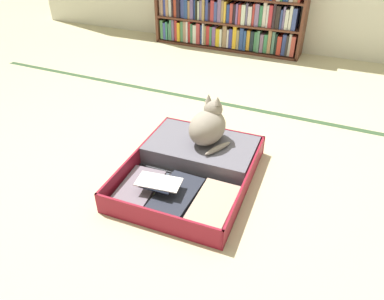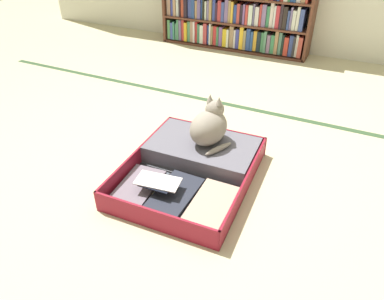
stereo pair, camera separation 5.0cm
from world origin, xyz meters
name	(u,v)px [view 2 (the right image)]	position (x,y,z in m)	size (l,w,h in m)	color
ground_plane	(192,172)	(0.00, 0.00, 0.00)	(10.00, 10.00, 0.00)	#C1B88F
tatami_border	(243,107)	(0.00, 0.92, 0.00)	(4.80, 0.05, 0.00)	#334E2F
bookshelf	(234,10)	(-0.58, 2.24, 0.40)	(1.62, 0.27, 0.83)	brown
open_suitcase	(196,165)	(0.01, 0.01, 0.05)	(0.70, 0.87, 0.13)	maroon
black_cat	(210,126)	(0.03, 0.17, 0.23)	(0.27, 0.31, 0.29)	gray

